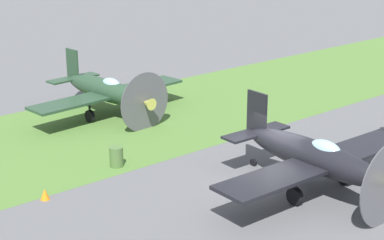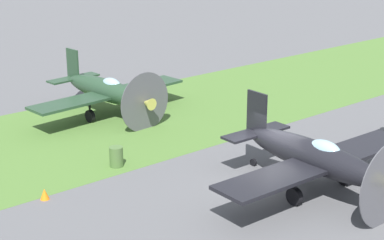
% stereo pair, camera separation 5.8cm
% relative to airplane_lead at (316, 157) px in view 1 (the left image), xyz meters
% --- Properties ---
extents(ground_plane, '(160.00, 160.00, 0.00)m').
position_rel_airplane_lead_xyz_m(ground_plane, '(0.42, -2.22, -1.48)').
color(ground_plane, '#515154').
extents(grass_verge, '(120.00, 11.00, 0.01)m').
position_rel_airplane_lead_xyz_m(grass_verge, '(0.42, -11.90, -1.48)').
color(grass_verge, '#476B2D').
rests_on(grass_verge, ground).
extents(airplane_lead, '(9.89, 7.86, 3.54)m').
position_rel_airplane_lead_xyz_m(airplane_lead, '(0.00, 0.00, 0.00)').
color(airplane_lead, black).
rests_on(airplane_lead, ground).
extents(airplane_wingman, '(9.45, 7.48, 3.36)m').
position_rel_airplane_lead_xyz_m(airplane_wingman, '(0.83, -13.78, -0.07)').
color(airplane_wingman, '#233D28').
rests_on(airplane_wingman, ground).
extents(fuel_drum, '(0.60, 0.60, 0.90)m').
position_rel_airplane_lead_xyz_m(fuel_drum, '(4.56, -7.25, -1.03)').
color(fuel_drum, '#476633').
rests_on(fuel_drum, ground).
extents(runway_marker_cone, '(0.36, 0.36, 0.44)m').
position_rel_airplane_lead_xyz_m(runway_marker_cone, '(8.56, -6.22, -1.26)').
color(runway_marker_cone, orange).
rests_on(runway_marker_cone, ground).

